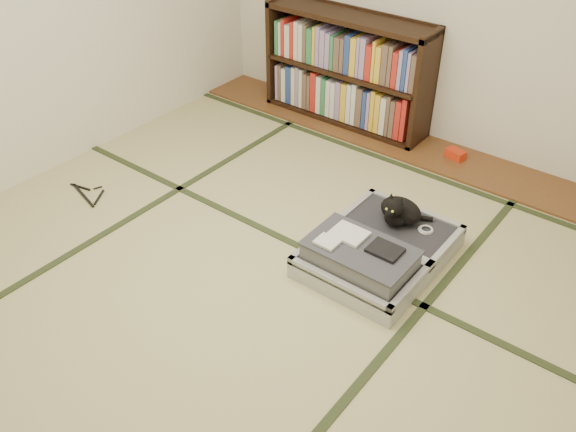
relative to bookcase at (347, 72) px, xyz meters
The scene contains 10 objects.
floor 2.22m from the bookcase, 72.30° to the right, with size 4.50×4.50×0.00m, color #C5BB83.
wood_strip 0.80m from the bookcase, ahead, with size 4.00×0.50×0.02m, color brown.
red_item 1.15m from the bookcase, ahead, with size 0.15×0.09×0.07m, color red.
room_shell 2.39m from the bookcase, 72.30° to the right, with size 4.50×4.50×4.50m.
tatami_borders 1.76m from the bookcase, 67.25° to the right, with size 4.00×4.50×0.01m.
bookcase is the anchor object (origin of this frame).
suitcase 1.99m from the bookcase, 50.82° to the right, with size 0.71×0.95×0.28m.
cat 1.74m from the bookcase, 45.12° to the right, with size 0.32×0.32×0.26m.
cable_coil 1.86m from the bookcase, 40.30° to the right, with size 0.10×0.10×0.02m.
hanger 2.33m from the bookcase, 111.07° to the right, with size 0.38×0.22×0.01m.
Camera 1 is at (1.93, -2.07, 2.46)m, focal length 38.00 mm.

